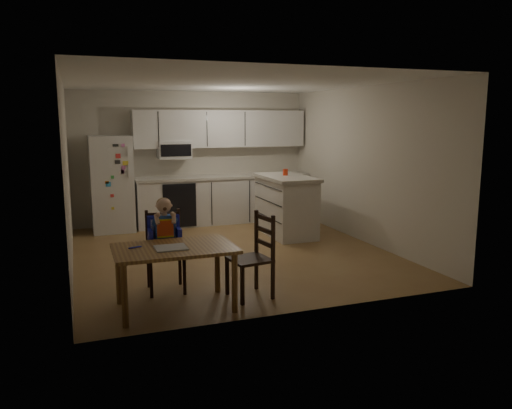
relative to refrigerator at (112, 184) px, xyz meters
The scene contains 10 objects.
room 2.31m from the refrigerator, 47.16° to the right, with size 4.52×5.01×2.51m.
refrigerator is the anchor object (origin of this frame).
kitchen_run 2.05m from the refrigerator, ahead, with size 3.37×0.62×2.15m.
kitchen_island 3.11m from the refrigerator, 25.67° to the right, with size 0.73×1.39×1.03m.
red_cup 3.09m from the refrigerator, 24.02° to the right, with size 0.09×0.09×0.11m, color red.
dining_table 4.12m from the refrigerator, 85.41° to the right, with size 1.25×0.80×0.67m.
napkin 4.16m from the refrigerator, 86.07° to the right, with size 0.32×0.28×0.01m, color #A7A8AC.
toddler_spoon 4.01m from the refrigerator, 91.03° to the right, with size 0.02×0.02×0.12m, color #242AC1.
chair_booster 3.50m from the refrigerator, 84.56° to the right, with size 0.44×0.44×1.10m.
chair_side 4.24m from the refrigerator, 72.49° to the right, with size 0.48×0.48×0.95m.
Camera 1 is at (-2.15, -6.98, 1.98)m, focal length 35.00 mm.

